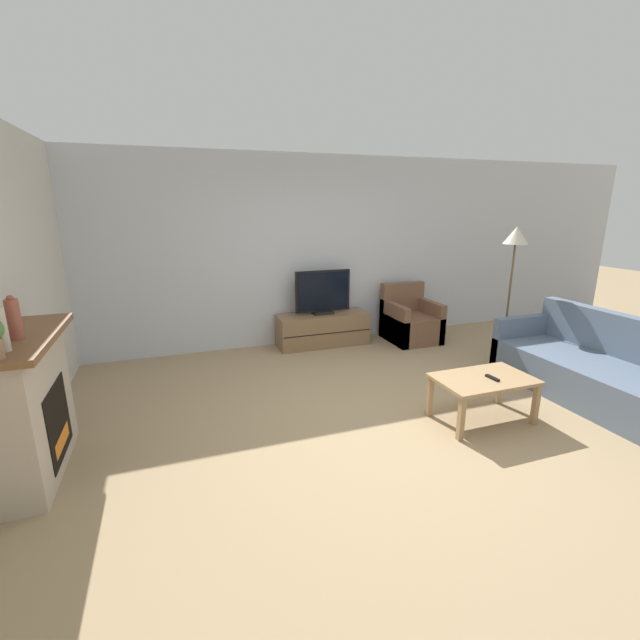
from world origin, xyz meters
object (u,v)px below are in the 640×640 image
(armchair, at_px, (410,322))
(floor_lamp, at_px, (515,246))
(fireplace, at_px, (33,405))
(mantel_vase_left, at_px, (0,329))
(mantel_vase_centre_left, at_px, (14,318))
(tv, at_px, (323,294))
(coffee_table, at_px, (483,383))
(remote, at_px, (492,378))
(couch, at_px, (615,379))
(tv_stand, at_px, (323,329))

(armchair, height_order, floor_lamp, floor_lamp)
(fireplace, relative_size, mantel_vase_left, 3.95)
(mantel_vase_centre_left, bearing_deg, fireplace, 100.20)
(floor_lamp, bearing_deg, armchair, 127.72)
(tv, distance_m, armchair, 1.44)
(coffee_table, distance_m, remote, 0.10)
(tv, distance_m, remote, 2.82)
(tv, xyz_separation_m, couch, (2.15, -2.86, -0.49))
(mantel_vase_centre_left, xyz_separation_m, floor_lamp, (5.25, 1.02, 0.24))
(tv_stand, relative_size, floor_lamp, 0.77)
(tv, distance_m, floor_lamp, 2.62)
(fireplace, xyz_separation_m, remote, (3.81, -0.50, -0.12))
(mantel_vase_left, xyz_separation_m, remote, (3.80, -0.13, -0.81))
(tv_stand, distance_m, floor_lamp, 2.81)
(mantel_vase_left, distance_m, armchair, 5.12)
(fireplace, xyz_separation_m, armchair, (4.44, 2.00, -0.29))
(mantel_vase_left, bearing_deg, coffee_table, -1.24)
(mantel_vase_left, xyz_separation_m, tv_stand, (3.09, 2.58, -1.02))
(fireplace, bearing_deg, tv, 35.40)
(tv, xyz_separation_m, coffee_table, (0.66, -2.66, -0.40))
(couch, relative_size, floor_lamp, 1.41)
(remote, relative_size, floor_lamp, 0.09)
(remote, xyz_separation_m, floor_lamp, (1.46, 1.43, 1.05))
(tv, bearing_deg, mantel_vase_left, -140.15)
(coffee_table, distance_m, couch, 1.51)
(armchair, distance_m, couch, 2.77)
(mantel_vase_centre_left, bearing_deg, floor_lamp, 11.00)
(tv, height_order, couch, tv)
(mantel_vase_left, xyz_separation_m, mantel_vase_centre_left, (0.00, 0.28, -0.00))
(fireplace, bearing_deg, armchair, 24.20)
(tv_stand, relative_size, tv, 1.62)
(tv_stand, xyz_separation_m, remote, (0.71, -2.71, 0.21))
(mantel_vase_left, xyz_separation_m, coffee_table, (3.75, -0.08, -0.88))
(tv_stand, distance_m, armchair, 1.36)
(tv, bearing_deg, couch, -53.02)
(fireplace, height_order, remote, fireplace)
(fireplace, xyz_separation_m, floor_lamp, (5.27, 0.93, 0.93))
(fireplace, distance_m, remote, 3.85)
(floor_lamp, bearing_deg, remote, -135.52)
(tv, relative_size, couch, 0.33)
(mantel_vase_left, distance_m, tv, 4.05)
(mantel_vase_centre_left, relative_size, tv_stand, 0.23)
(couch, bearing_deg, armchair, 107.05)
(mantel_vase_left, bearing_deg, remote, -1.99)
(coffee_table, bearing_deg, tv_stand, 103.86)
(mantel_vase_left, height_order, coffee_table, mantel_vase_left)
(couch, bearing_deg, tv, 126.98)
(couch, height_order, floor_lamp, floor_lamp)
(tv, distance_m, coffee_table, 2.77)
(tv, relative_size, coffee_table, 0.90)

